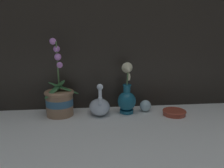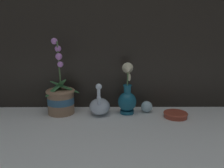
% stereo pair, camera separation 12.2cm
% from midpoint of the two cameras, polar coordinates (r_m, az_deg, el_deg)
% --- Properties ---
extents(ground_plane, '(2.80, 2.80, 0.00)m').
position_cam_midpoint_polar(ground_plane, '(1.15, -0.41, -9.99)').
color(ground_plane, silver).
extents(window_backdrop, '(2.80, 0.03, 1.20)m').
position_cam_midpoint_polar(window_backdrop, '(1.34, -1.68, 19.31)').
color(window_backdrop, black).
rests_on(window_backdrop, ground_plane).
extents(orchid_potted_plant, '(0.20, 0.18, 0.43)m').
position_cam_midpoint_polar(orchid_potted_plant, '(1.27, -16.26, -3.90)').
color(orchid_potted_plant, '#9E7556').
rests_on(orchid_potted_plant, ground_plane).
extents(swan_figurine, '(0.12, 0.20, 0.19)m').
position_cam_midpoint_polar(swan_figurine, '(1.26, -6.07, -5.67)').
color(swan_figurine, silver).
rests_on(swan_figurine, ground_plane).
extents(blue_vase, '(0.11, 0.12, 0.30)m').
position_cam_midpoint_polar(blue_vase, '(1.25, 1.15, -3.28)').
color(blue_vase, '#195B75').
rests_on(blue_vase, ground_plane).
extents(glass_sphere, '(0.07, 0.07, 0.07)m').
position_cam_midpoint_polar(glass_sphere, '(1.31, 6.12, -5.69)').
color(glass_sphere, silver).
rests_on(glass_sphere, ground_plane).
extents(amber_dish, '(0.13, 0.13, 0.03)m').
position_cam_midpoint_polar(amber_dish, '(1.28, 13.36, -7.21)').
color(amber_dish, '#A8422D').
rests_on(amber_dish, ground_plane).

